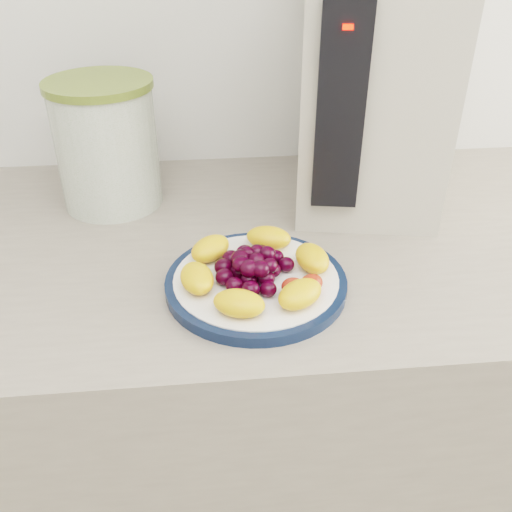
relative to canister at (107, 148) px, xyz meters
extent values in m
cube|color=gray|center=(0.22, -0.14, -0.55)|extent=(3.50, 0.60, 0.90)
cube|color=brown|center=(0.22, -0.14, -0.58)|extent=(3.48, 0.58, 0.84)
cylinder|color=#101F3B|center=(0.21, -0.27, -0.09)|extent=(0.24, 0.24, 0.01)
cylinder|color=white|center=(0.21, -0.27, -0.09)|extent=(0.22, 0.22, 0.02)
cylinder|color=#3B591F|center=(0.00, 0.00, 0.00)|extent=(0.18, 0.18, 0.19)
cylinder|color=olive|center=(0.00, 0.00, 0.10)|extent=(0.19, 0.19, 0.01)
cube|color=#B9B2A2|center=(0.42, 0.00, 0.09)|extent=(0.27, 0.34, 0.38)
cube|color=black|center=(0.34, -0.14, 0.10)|extent=(0.07, 0.03, 0.28)
cube|color=#FF0C05|center=(0.34, -0.16, 0.21)|extent=(0.01, 0.01, 0.01)
ellipsoid|color=#FF9E28|center=(0.29, -0.25, -0.06)|extent=(0.05, 0.07, 0.03)
ellipsoid|color=#FF9E28|center=(0.24, -0.20, -0.06)|extent=(0.07, 0.06, 0.03)
ellipsoid|color=#FF9E28|center=(0.15, -0.22, -0.06)|extent=(0.07, 0.07, 0.03)
ellipsoid|color=#FF9E28|center=(0.14, -0.29, -0.06)|extent=(0.05, 0.07, 0.03)
ellipsoid|color=#FF9E28|center=(0.18, -0.34, -0.06)|extent=(0.07, 0.06, 0.03)
ellipsoid|color=#FF9E28|center=(0.26, -0.33, -0.06)|extent=(0.08, 0.07, 0.03)
ellipsoid|color=black|center=(0.21, -0.27, -0.07)|extent=(0.02, 0.02, 0.02)
ellipsoid|color=black|center=(0.23, -0.27, -0.07)|extent=(0.02, 0.02, 0.02)
ellipsoid|color=black|center=(0.22, -0.25, -0.07)|extent=(0.02, 0.02, 0.02)
ellipsoid|color=black|center=(0.20, -0.25, -0.07)|extent=(0.02, 0.02, 0.02)
ellipsoid|color=black|center=(0.19, -0.27, -0.07)|extent=(0.02, 0.02, 0.02)
ellipsoid|color=black|center=(0.20, -0.29, -0.07)|extent=(0.02, 0.02, 0.02)
ellipsoid|color=black|center=(0.22, -0.29, -0.07)|extent=(0.02, 0.02, 0.02)
ellipsoid|color=black|center=(0.25, -0.26, -0.07)|extent=(0.02, 0.02, 0.02)
ellipsoid|color=black|center=(0.24, -0.24, -0.07)|extent=(0.02, 0.02, 0.02)
ellipsoid|color=black|center=(0.22, -0.23, -0.07)|extent=(0.02, 0.02, 0.02)
ellipsoid|color=black|center=(0.20, -0.23, -0.07)|extent=(0.03, 0.03, 0.02)
ellipsoid|color=black|center=(0.18, -0.24, -0.07)|extent=(0.02, 0.02, 0.02)
ellipsoid|color=black|center=(0.17, -0.26, -0.07)|extent=(0.03, 0.03, 0.02)
ellipsoid|color=black|center=(0.17, -0.28, -0.07)|extent=(0.02, 0.02, 0.02)
ellipsoid|color=black|center=(0.18, -0.30, -0.07)|extent=(0.02, 0.02, 0.02)
ellipsoid|color=black|center=(0.20, -0.31, -0.07)|extent=(0.02, 0.02, 0.02)
ellipsoid|color=black|center=(0.22, -0.31, -0.07)|extent=(0.02, 0.02, 0.02)
ellipsoid|color=black|center=(0.21, -0.27, -0.05)|extent=(0.02, 0.02, 0.02)
ellipsoid|color=black|center=(0.23, -0.26, -0.05)|extent=(0.02, 0.02, 0.02)
ellipsoid|color=black|center=(0.22, -0.25, -0.05)|extent=(0.02, 0.02, 0.02)
ellipsoid|color=black|center=(0.20, -0.25, -0.05)|extent=(0.02, 0.02, 0.02)
ellipsoid|color=black|center=(0.19, -0.26, -0.05)|extent=(0.02, 0.02, 0.02)
ellipsoid|color=black|center=(0.19, -0.28, -0.05)|extent=(0.02, 0.02, 0.02)
ellipsoid|color=black|center=(0.20, -0.29, -0.05)|extent=(0.02, 0.02, 0.02)
ellipsoid|color=black|center=(0.22, -0.29, -0.05)|extent=(0.02, 0.02, 0.02)
ellipsoid|color=black|center=(0.23, -0.28, -0.05)|extent=(0.02, 0.02, 0.02)
ellipsoid|color=red|center=(0.25, -0.31, -0.07)|extent=(0.03, 0.03, 0.02)
ellipsoid|color=red|center=(0.28, -0.31, -0.07)|extent=(0.04, 0.03, 0.02)
ellipsoid|color=red|center=(0.26, -0.33, -0.07)|extent=(0.04, 0.04, 0.02)
camera|label=1|loc=(0.15, -0.88, 0.35)|focal=40.00mm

